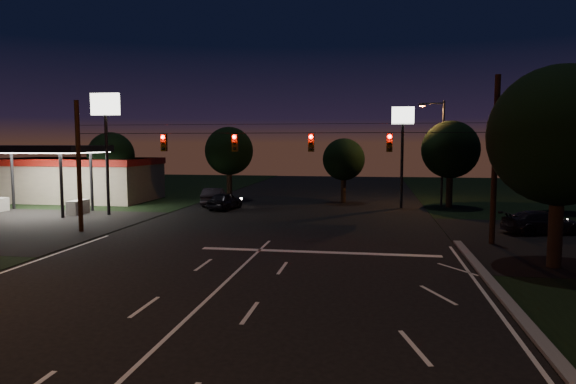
% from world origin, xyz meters
% --- Properties ---
extents(ground, '(140.00, 140.00, 0.00)m').
position_xyz_m(ground, '(0.00, 0.00, 0.00)').
color(ground, black).
rests_on(ground, ground).
extents(stop_bar, '(12.00, 0.50, 0.01)m').
position_xyz_m(stop_bar, '(3.00, 11.50, 0.01)').
color(stop_bar, silver).
rests_on(stop_bar, ground).
extents(utility_pole_right, '(0.30, 0.30, 9.00)m').
position_xyz_m(utility_pole_right, '(12.00, 15.00, 0.00)').
color(utility_pole_right, black).
rests_on(utility_pole_right, ground).
extents(utility_pole_left, '(0.28, 0.28, 8.00)m').
position_xyz_m(utility_pole_left, '(-12.00, 15.00, 0.00)').
color(utility_pole_left, black).
rests_on(utility_pole_left, ground).
extents(signal_span, '(24.00, 0.40, 1.56)m').
position_xyz_m(signal_span, '(-0.00, 14.96, 5.50)').
color(signal_span, black).
rests_on(signal_span, ground).
extents(gas_station, '(14.20, 16.10, 5.25)m').
position_xyz_m(gas_station, '(-21.86, 30.39, 2.38)').
color(gas_station, gray).
rests_on(gas_station, ground).
extents(pole_sign_left_near, '(2.20, 0.30, 9.10)m').
position_xyz_m(pole_sign_left_near, '(-14.00, 22.00, 6.98)').
color(pole_sign_left_near, black).
rests_on(pole_sign_left_near, ground).
extents(pole_sign_right, '(1.80, 0.30, 8.40)m').
position_xyz_m(pole_sign_right, '(8.00, 30.00, 6.24)').
color(pole_sign_right, black).
rests_on(pole_sign_right, ground).
extents(street_light_right_far, '(2.20, 0.35, 9.00)m').
position_xyz_m(street_light_right_far, '(11.24, 32.00, 5.24)').
color(street_light_right_far, black).
rests_on(street_light_right_far, ground).
extents(tree_right_near, '(6.00, 6.00, 8.76)m').
position_xyz_m(tree_right_near, '(13.53, 10.17, 5.68)').
color(tree_right_near, black).
rests_on(tree_right_near, ground).
extents(tree_far_a, '(4.20, 4.20, 6.42)m').
position_xyz_m(tree_far_a, '(-17.98, 30.12, 4.26)').
color(tree_far_a, black).
rests_on(tree_far_a, ground).
extents(tree_far_b, '(4.60, 4.60, 6.98)m').
position_xyz_m(tree_far_b, '(-7.98, 34.13, 4.61)').
color(tree_far_b, black).
rests_on(tree_far_b, ground).
extents(tree_far_c, '(3.80, 3.80, 5.86)m').
position_xyz_m(tree_far_c, '(3.02, 33.10, 3.90)').
color(tree_far_c, black).
rests_on(tree_far_c, ground).
extents(tree_far_d, '(4.80, 4.80, 7.30)m').
position_xyz_m(tree_far_d, '(12.02, 31.13, 4.83)').
color(tree_far_d, black).
rests_on(tree_far_d, ground).
extents(tree_far_e, '(4.00, 4.00, 6.18)m').
position_xyz_m(tree_far_e, '(20.02, 29.11, 4.11)').
color(tree_far_e, black).
rests_on(tree_far_e, ground).
extents(car_oncoming_a, '(2.26, 4.35, 1.41)m').
position_xyz_m(car_oncoming_a, '(-6.33, 26.77, 0.71)').
color(car_oncoming_a, black).
rests_on(car_oncoming_a, ground).
extents(car_oncoming_b, '(2.29, 4.80, 1.52)m').
position_xyz_m(car_oncoming_b, '(-8.06, 29.28, 0.76)').
color(car_oncoming_b, black).
rests_on(car_oncoming_b, ground).
extents(car_cross, '(5.13, 3.17, 1.39)m').
position_xyz_m(car_cross, '(15.68, 18.77, 0.69)').
color(car_cross, black).
rests_on(car_cross, ground).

